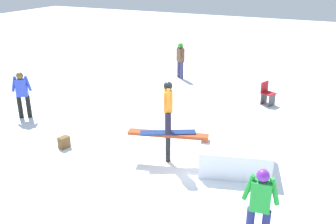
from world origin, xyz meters
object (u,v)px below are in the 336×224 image
object	(u,v)px
main_rider_on_rail	(168,108)
bystander_blue	(22,92)
rail_feature	(168,138)
bystander_green	(260,204)
folding_chair	(267,94)
bystander_brown	(180,59)
backpack_on_snow	(64,142)

from	to	relation	value
main_rider_on_rail	bystander_blue	distance (m)	5.93
rail_feature	bystander_green	size ratio (longest dim) A/B	1.32
main_rider_on_rail	bystander_blue	size ratio (longest dim) A/B	0.87
bystander_green	folding_chair	distance (m)	7.95
rail_feature	folding_chair	world-z (taller)	folding_chair
bystander_blue	bystander_green	size ratio (longest dim) A/B	1.00
bystander_brown	backpack_on_snow	bearing A→B (deg)	127.92
bystander_blue	bystander_brown	size ratio (longest dim) A/B	0.99
rail_feature	folding_chair	size ratio (longest dim) A/B	2.44
main_rider_on_rail	bystander_green	xyz separation A→B (m)	(-2.92, 2.20, -0.64)
bystander_brown	main_rider_on_rail	bearing A→B (deg)	150.59
main_rider_on_rail	bystander_brown	world-z (taller)	main_rider_on_rail
folding_chair	backpack_on_snow	distance (m)	7.72
main_rider_on_rail	bystander_brown	size ratio (longest dim) A/B	0.86
bystander_green	backpack_on_snow	xyz separation A→B (m)	(6.01, -1.63, -0.75)
folding_chair	rail_feature	bearing A→B (deg)	-171.94
rail_feature	backpack_on_snow	distance (m)	3.19
backpack_on_snow	main_rider_on_rail	bearing A→B (deg)	114.78
bystander_blue	bystander_brown	world-z (taller)	bystander_brown
bystander_brown	folding_chair	bearing A→B (deg)	-163.24
main_rider_on_rail	backpack_on_snow	distance (m)	3.44
bystander_green	bystander_brown	bearing A→B (deg)	113.54
rail_feature	bystander_blue	bearing A→B (deg)	-22.13
rail_feature	main_rider_on_rail	bearing A→B (deg)	0.00
rail_feature	backpack_on_snow	xyz separation A→B (m)	(3.10, 0.56, -0.54)
rail_feature	bystander_green	xyz separation A→B (m)	(-2.92, 2.20, 0.21)
bystander_blue	folding_chair	size ratio (longest dim) A/B	1.86
main_rider_on_rail	bystander_blue	xyz separation A→B (m)	(5.85, -0.69, -0.64)
rail_feature	bystander_blue	xyz separation A→B (m)	(5.85, -0.69, 0.21)
main_rider_on_rail	folding_chair	xyz separation A→B (m)	(-1.52, -5.62, -1.15)
main_rider_on_rail	bystander_blue	bearing A→B (deg)	-34.79
rail_feature	bystander_brown	distance (m)	8.00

